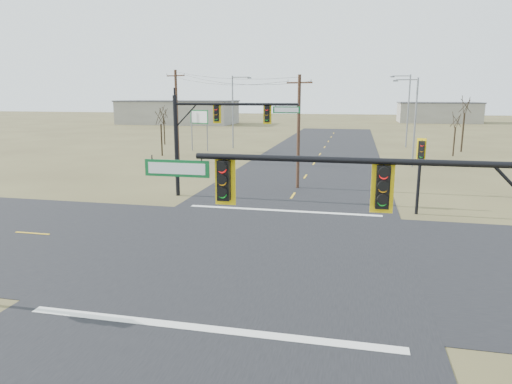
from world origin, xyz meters
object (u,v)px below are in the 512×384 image
Objects in this scene: mast_arm_far at (216,124)px; utility_pole_near at (299,130)px; highway_sign at (199,122)px; bare_tree_d at (465,104)px; bare_tree_c at (456,120)px; streetlight_a at (413,118)px; bare_tree_a at (161,116)px; utility_pole_far at (177,115)px; streetlight_c at (234,108)px; streetlight_b at (407,107)px; pedestal_signal_ne at (421,160)px; bare_tree_b at (163,112)px; mast_arm_near at (379,204)px.

utility_pole_near is at bearing 20.91° from mast_arm_far.
bare_tree_d is (32.89, 6.00, 2.20)m from highway_sign.
highway_sign is 31.08m from bare_tree_c.
streetlight_a is 28.09m from bare_tree_a.
mast_arm_far is at bearing -59.68° from utility_pole_far.
utility_pole_far is at bearing -107.05° from streetlight_c.
mast_arm_far is 39.33m from streetlight_b.
streetlight_c is 27.59m from bare_tree_c.
streetlight_c is 1.75× the size of bare_tree_c.
utility_pole_near reaches higher than bare_tree_d.
streetlight_b is 7.71m from bare_tree_d.
utility_pole_near reaches higher than pedestal_signal_ne.
utility_pole_near is 0.89× the size of utility_pole_far.
streetlight_a is (25.21, -8.27, 1.15)m from highway_sign.
bare_tree_c is at bearing 31.98° from mast_arm_far.
bare_tree_c is (7.49, 29.28, 0.95)m from pedestal_signal_ne.
bare_tree_a is 12.71m from bare_tree_b.
bare_tree_c is (31.05, 1.35, 0.54)m from highway_sign.
streetlight_b is at bearing 148.71° from bare_tree_d.
bare_tree_b is (-27.96, 50.94, 0.27)m from mast_arm_near.
streetlight_c is at bearing 56.39° from bare_tree_a.
utility_pole_far is (-9.39, 16.05, -0.10)m from mast_arm_far.
mast_arm_near is 52.37m from bare_tree_d.
streetlight_a is at bearing -23.68° from bare_tree_b.
streetlight_c is at bearing -175.89° from bare_tree_d.
mast_arm_near is 1.08× the size of streetlight_c.
highway_sign is at bearing -38.94° from bare_tree_b.
pedestal_signal_ne is at bearing 77.56° from mast_arm_near.
bare_tree_a is (-23.17, 39.17, 0.19)m from mast_arm_near.
bare_tree_a is 1.07× the size of bare_tree_c.
bare_tree_b is (-4.79, 11.77, 0.08)m from bare_tree_a.
bare_tree_b is (-23.03, 27.52, 0.24)m from utility_pole_near.
bare_tree_d is (6.58, -4.00, 0.45)m from streetlight_b.
bare_tree_b is at bearing 167.30° from streetlight_b.
pedestal_signal_ne is 0.54× the size of utility_pole_near.
utility_pole_far is 5.69m from bare_tree_a.
mast_arm_far is at bearing -127.09° from bare_tree_c.
utility_pole_near is 1.57× the size of bare_tree_c.
utility_pole_far is 24.25m from streetlight_a.
streetlight_c is at bearing 174.70° from bare_tree_c.
mast_arm_near is 1.74× the size of bare_tree_b.
mast_arm_near is 58.11m from bare_tree_b.
utility_pole_near reaches higher than highway_sign.
bare_tree_a is (-18.24, 15.75, 0.17)m from utility_pole_near.
bare_tree_c is at bearing -7.01° from bare_tree_b.
streetlight_c is at bearing 154.74° from streetlight_a.
bare_tree_d is at bearing -0.14° from bare_tree_b.
streetlight_a is at bearing 29.16° from mast_arm_far.
mast_arm_far is at bearing -57.04° from bare_tree_a.
streetlight_c reaches higher than bare_tree_c.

